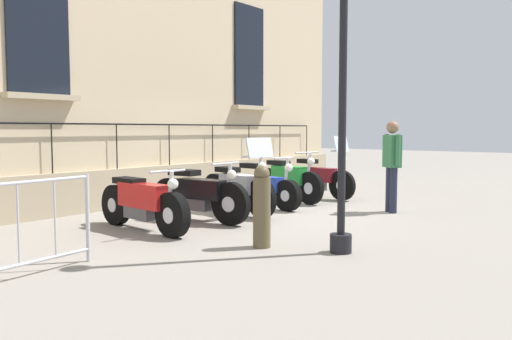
{
  "coord_description": "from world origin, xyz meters",
  "views": [
    {
      "loc": [
        6.22,
        -7.88,
        1.58
      ],
      "look_at": [
        0.05,
        0.0,
        0.8
      ],
      "focal_mm": 36.79,
      "sensor_mm": 36.0,
      "label": 1
    }
  ],
  "objects_px": {
    "motorcycle_blue": "(263,189)",
    "pedestrian_standing": "(392,161)",
    "motorcycle_maroon": "(318,178)",
    "lamppost": "(343,52)",
    "motorcycle_silver": "(238,189)",
    "motorcycle_red": "(143,203)",
    "bollard": "(262,206)",
    "motorcycle_black": "(199,195)",
    "motorcycle_green": "(288,180)"
  },
  "relations": [
    {
      "from": "motorcycle_blue",
      "to": "pedestrian_standing",
      "type": "xyz_separation_m",
      "value": [
        2.3,
        1.01,
        0.6
      ]
    },
    {
      "from": "motorcycle_blue",
      "to": "motorcycle_maroon",
      "type": "bearing_deg",
      "value": 87.83
    },
    {
      "from": "motorcycle_blue",
      "to": "lamppost",
      "type": "xyz_separation_m",
      "value": [
        3.14,
        -2.47,
        2.15
      ]
    },
    {
      "from": "motorcycle_maroon",
      "to": "lamppost",
      "type": "height_order",
      "value": "lamppost"
    },
    {
      "from": "motorcycle_silver",
      "to": "pedestrian_standing",
      "type": "height_order",
      "value": "pedestrian_standing"
    },
    {
      "from": "motorcycle_red",
      "to": "motorcycle_maroon",
      "type": "relative_size",
      "value": 1.04
    },
    {
      "from": "motorcycle_silver",
      "to": "bollard",
      "type": "xyz_separation_m",
      "value": [
        2.03,
        -1.93,
        0.08
      ]
    },
    {
      "from": "motorcycle_blue",
      "to": "lamppost",
      "type": "bearing_deg",
      "value": -38.19
    },
    {
      "from": "motorcycle_black",
      "to": "motorcycle_silver",
      "type": "bearing_deg",
      "value": 89.47
    },
    {
      "from": "motorcycle_black",
      "to": "motorcycle_silver",
      "type": "xyz_separation_m",
      "value": [
        0.01,
        1.02,
        0.03
      ]
    },
    {
      "from": "motorcycle_silver",
      "to": "lamppost",
      "type": "bearing_deg",
      "value": -27.15
    },
    {
      "from": "motorcycle_silver",
      "to": "motorcycle_blue",
      "type": "relative_size",
      "value": 1.05
    },
    {
      "from": "motorcycle_green",
      "to": "pedestrian_standing",
      "type": "distance_m",
      "value": 2.47
    },
    {
      "from": "bollard",
      "to": "motorcycle_maroon",
      "type": "bearing_deg",
      "value": 113.13
    },
    {
      "from": "motorcycle_silver",
      "to": "motorcycle_green",
      "type": "xyz_separation_m",
      "value": [
        -0.24,
        2.0,
        -0.01
      ]
    },
    {
      "from": "motorcycle_red",
      "to": "motorcycle_maroon",
      "type": "bearing_deg",
      "value": 89.18
    },
    {
      "from": "motorcycle_red",
      "to": "bollard",
      "type": "bearing_deg",
      "value": 5.97
    },
    {
      "from": "motorcycle_red",
      "to": "motorcycle_blue",
      "type": "distance_m",
      "value": 3.08
    },
    {
      "from": "motorcycle_black",
      "to": "motorcycle_silver",
      "type": "distance_m",
      "value": 1.02
    },
    {
      "from": "motorcycle_black",
      "to": "motorcycle_maroon",
      "type": "xyz_separation_m",
      "value": [
        -0.04,
        3.97,
        0.0
      ]
    },
    {
      "from": "motorcycle_blue",
      "to": "lamppost",
      "type": "height_order",
      "value": "lamppost"
    },
    {
      "from": "motorcycle_blue",
      "to": "bollard",
      "type": "relative_size",
      "value": 1.8
    },
    {
      "from": "motorcycle_red",
      "to": "pedestrian_standing",
      "type": "height_order",
      "value": "pedestrian_standing"
    },
    {
      "from": "motorcycle_red",
      "to": "motorcycle_blue",
      "type": "bearing_deg",
      "value": 90.06
    },
    {
      "from": "motorcycle_silver",
      "to": "motorcycle_blue",
      "type": "distance_m",
      "value": 0.94
    },
    {
      "from": "motorcycle_maroon",
      "to": "lamppost",
      "type": "relative_size",
      "value": 0.43
    },
    {
      "from": "motorcycle_red",
      "to": "motorcycle_black",
      "type": "distance_m",
      "value": 1.14
    },
    {
      "from": "motorcycle_green",
      "to": "pedestrian_standing",
      "type": "height_order",
      "value": "pedestrian_standing"
    },
    {
      "from": "motorcycle_red",
      "to": "lamppost",
      "type": "distance_m",
      "value": 3.83
    },
    {
      "from": "motorcycle_blue",
      "to": "motorcycle_black",
      "type": "bearing_deg",
      "value": -86.56
    },
    {
      "from": "pedestrian_standing",
      "to": "lamppost",
      "type": "bearing_deg",
      "value": -76.45
    },
    {
      "from": "motorcycle_silver",
      "to": "pedestrian_standing",
      "type": "bearing_deg",
      "value": 41.64
    },
    {
      "from": "motorcycle_black",
      "to": "bollard",
      "type": "distance_m",
      "value": 2.24
    },
    {
      "from": "motorcycle_green",
      "to": "motorcycle_red",
      "type": "bearing_deg",
      "value": -88.38
    },
    {
      "from": "motorcycle_silver",
      "to": "bollard",
      "type": "height_order",
      "value": "motorcycle_silver"
    },
    {
      "from": "motorcycle_blue",
      "to": "motorcycle_silver",
      "type": "bearing_deg",
      "value": -82.22
    },
    {
      "from": "motorcycle_blue",
      "to": "motorcycle_green",
      "type": "xyz_separation_m",
      "value": [
        -0.11,
        1.08,
        0.08
      ]
    },
    {
      "from": "bollard",
      "to": "pedestrian_standing",
      "type": "xyz_separation_m",
      "value": [
        0.14,
        3.87,
        0.43
      ]
    },
    {
      "from": "motorcycle_red",
      "to": "lamppost",
      "type": "xyz_separation_m",
      "value": [
        3.14,
        0.61,
        2.1
      ]
    },
    {
      "from": "motorcycle_red",
      "to": "pedestrian_standing",
      "type": "relative_size",
      "value": 1.26
    },
    {
      "from": "motorcycle_black",
      "to": "pedestrian_standing",
      "type": "height_order",
      "value": "pedestrian_standing"
    },
    {
      "from": "motorcycle_blue",
      "to": "bollard",
      "type": "distance_m",
      "value": 3.58
    },
    {
      "from": "motorcycle_red",
      "to": "motorcycle_silver",
      "type": "relative_size",
      "value": 1.05
    },
    {
      "from": "motorcycle_black",
      "to": "motorcycle_blue",
      "type": "relative_size",
      "value": 1.05
    },
    {
      "from": "motorcycle_black",
      "to": "motorcycle_green",
      "type": "bearing_deg",
      "value": 94.37
    },
    {
      "from": "motorcycle_maroon",
      "to": "motorcycle_silver",
      "type": "bearing_deg",
      "value": -89.03
    },
    {
      "from": "motorcycle_silver",
      "to": "bollard",
      "type": "bearing_deg",
      "value": -43.51
    },
    {
      "from": "motorcycle_silver",
      "to": "motorcycle_blue",
      "type": "height_order",
      "value": "motorcycle_silver"
    },
    {
      "from": "motorcycle_green",
      "to": "motorcycle_maroon",
      "type": "height_order",
      "value": "motorcycle_maroon"
    },
    {
      "from": "motorcycle_black",
      "to": "bollard",
      "type": "relative_size",
      "value": 1.89
    }
  ]
}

